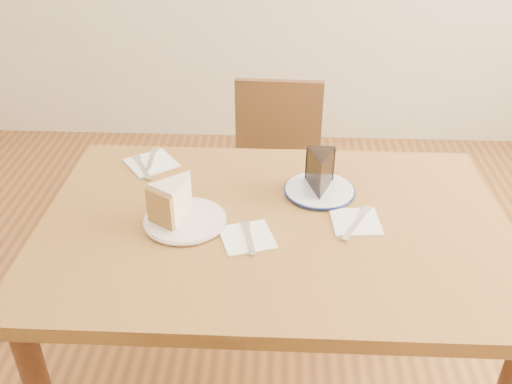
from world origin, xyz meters
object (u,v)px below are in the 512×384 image
at_px(chair_far, 276,179).
at_px(plate_cream, 185,220).
at_px(plate_navy, 319,191).
at_px(table, 272,252).
at_px(carrot_cake, 177,199).
at_px(chocolate_cake, 320,174).

relative_size(chair_far, plate_cream, 3.98).
bearing_deg(chair_far, plate_cream, 75.35).
height_order(chair_far, plate_navy, chair_far).
xyz_separation_m(table, carrot_cake, (-0.25, 0.01, 0.16)).
bearing_deg(chair_far, table, 92.42).
distance_m(table, chocolate_cake, 0.25).
distance_m(plate_cream, carrot_cake, 0.06).
height_order(carrot_cake, chocolate_cake, chocolate_cake).
relative_size(table, carrot_cake, 10.59).
distance_m(table, chair_far, 0.74).
relative_size(plate_cream, plate_navy, 1.07).
distance_m(chair_far, plate_cream, 0.82).
xyz_separation_m(chair_far, carrot_cake, (-0.25, -0.71, 0.36)).
height_order(plate_navy, chocolate_cake, chocolate_cake).
bearing_deg(chocolate_cake, chair_far, -75.66).
relative_size(table, chair_far, 1.48).
relative_size(chair_far, carrot_cake, 7.14).
xyz_separation_m(chair_far, chocolate_cake, (0.13, -0.57, 0.36)).
xyz_separation_m(table, plate_navy, (0.13, 0.15, 0.10)).
bearing_deg(chair_far, plate_navy, 104.99).
height_order(chair_far, carrot_cake, carrot_cake).
bearing_deg(plate_cream, plate_navy, 24.72).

